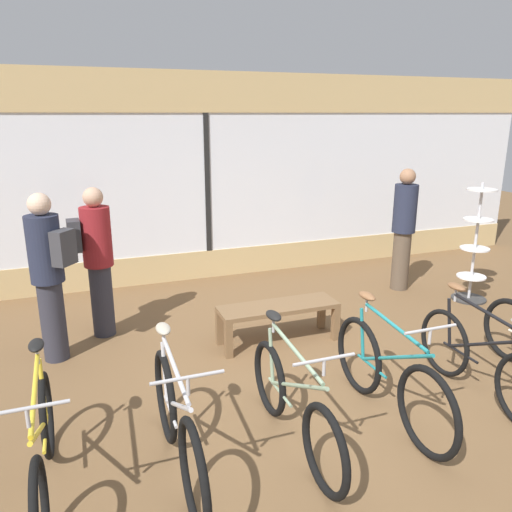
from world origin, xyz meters
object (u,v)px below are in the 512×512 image
Objects in this scene: bicycle_right at (481,361)px; customer_near_rack at (49,272)px; bicycle_far_left at (43,451)px; bicycle_center_right at (389,377)px; bicycle_left at (177,427)px; customer_mid_floor at (97,258)px; accessory_rack at (474,253)px; customer_by_window at (404,227)px; bicycle_center_left at (293,405)px; display_bench at (278,312)px.

customer_near_rack reaches higher than bicycle_right.
bicycle_far_left is 3.76m from bicycle_right.
bicycle_left is at bearing -177.32° from bicycle_center_right.
customer_mid_floor is at bearing 140.18° from bicycle_right.
bicycle_far_left is 1.00× the size of bicycle_left.
accessory_rack reaches higher than bicycle_left.
customer_by_window is at bearing 2.05° from customer_mid_floor.
bicycle_center_left reaches higher than display_bench.
bicycle_center_right is (0.94, 0.07, 0.03)m from bicycle_center_left.
customer_by_window is (4.88, 0.64, -0.02)m from customer_near_rack.
customer_by_window reaches higher than bicycle_center_right.
customer_near_rack is 1.02× the size of customer_mid_floor.
bicycle_right is at bearing -39.82° from customer_mid_floor.
bicycle_far_left is 5.95m from accessory_rack.
accessory_rack is (4.67, 2.15, 0.29)m from bicycle_left.
customer_by_window reaches higher than customer_mid_floor.
display_bench is 2.21m from customer_mid_floor.
bicycle_center_left is 0.94× the size of customer_by_window.
accessory_rack is at bearing -6.76° from customer_mid_floor.
bicycle_left is at bearing -5.51° from bicycle_far_left.
display_bench is at bearing -25.62° from customer_mid_floor.
bicycle_far_left is 2.77m from bicycle_center_right.
bicycle_center_right reaches higher than bicycle_center_left.
bicycle_center_left is at bearing 1.27° from bicycle_left.
bicycle_left is 1.02× the size of bicycle_center_left.
bicycle_far_left is at bearing -144.77° from display_bench.
bicycle_left is 0.96× the size of customer_by_window.
bicycle_right is at bearing -53.58° from display_bench.
bicycle_far_left reaches higher than bicycle_center_left.
bicycle_right is 1.22× the size of display_bench.
customer_near_rack reaches higher than bicycle_far_left.
bicycle_far_left is 0.95× the size of customer_by_window.
bicycle_far_left is 0.97× the size of customer_mid_floor.
bicycle_right is 4.23m from customer_mid_floor.
accessory_rack is at bearing 5.90° from display_bench.
customer_mid_floor is (-5.03, 0.60, 0.28)m from accessory_rack.
bicycle_center_left is at bearing -178.78° from bicycle_right.
bicycle_left reaches higher than bicycle_right.
bicycle_left is at bearing -144.13° from customer_by_window.
customer_mid_floor is at bearing 78.44° from bicycle_far_left.
accessory_rack reaches higher than bicycle_right.
customer_mid_floor is at bearing 97.55° from bicycle_left.
customer_mid_floor reaches higher than bicycle_far_left.
bicycle_left is (0.91, -0.09, 0.03)m from bicycle_far_left.
bicycle_center_right is 1.24× the size of display_bench.
bicycle_right is at bearing 1.22° from bicycle_center_left.
customer_by_window reaches higher than bicycle_right.
accessory_rack is at bearing 29.60° from bicycle_center_left.
customer_by_window is at bearing 29.77° from bicycle_far_left.
bicycle_center_left is 3.07m from customer_mid_floor.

